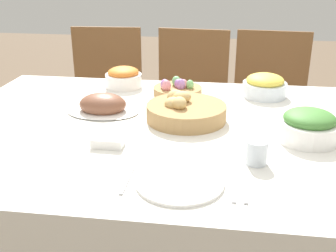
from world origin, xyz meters
name	(u,v)px	position (x,y,z in m)	size (l,w,h in m)	color
dining_table	(163,215)	(0.00, 0.00, 0.39)	(1.67, 1.20, 0.78)	silver
chair_far_center	(189,109)	(0.02, 0.93, 0.51)	(0.45, 0.45, 0.96)	brown
chair_far_left	(106,105)	(-0.49, 0.93, 0.51)	(0.45, 0.45, 0.96)	brown
chair_far_right	(268,112)	(0.48, 0.93, 0.51)	(0.45, 0.45, 0.96)	brown
bread_basket	(185,111)	(0.07, 0.08, 0.81)	(0.30, 0.30, 0.11)	#AD8451
egg_basket	(177,89)	(0.01, 0.38, 0.80)	(0.22, 0.22, 0.08)	#AD8451
ham_platter	(103,106)	(-0.26, 0.12, 0.81)	(0.29, 0.20, 0.09)	white
green_salad_bowl	(309,126)	(0.51, -0.05, 0.83)	(0.20, 0.20, 0.11)	white
carrot_bowl	(124,77)	(-0.26, 0.47, 0.82)	(0.17, 0.17, 0.10)	white
pineapple_bowl	(265,86)	(0.39, 0.42, 0.83)	(0.19, 0.19, 0.10)	silver
dinner_plate	(180,182)	(0.11, -0.41, 0.78)	(0.25, 0.25, 0.01)	white
fork	(127,179)	(-0.04, -0.41, 0.78)	(0.01, 0.16, 0.00)	#B7B7BC
knife	(234,187)	(0.26, -0.41, 0.78)	(0.01, 0.16, 0.00)	#B7B7BC
spoon	(245,188)	(0.29, -0.41, 0.78)	(0.01, 0.16, 0.00)	#B7B7BC
drinking_cup	(257,152)	(0.32, -0.25, 0.81)	(0.07, 0.07, 0.07)	silver
butter_dish	(108,142)	(-0.15, -0.19, 0.79)	(0.10, 0.06, 0.03)	white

